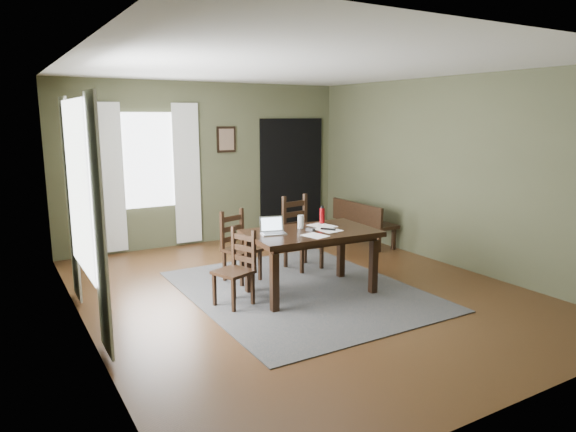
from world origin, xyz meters
TOP-DOWN VIEW (x-y plane):
  - ground at (0.00, 0.00)m, footprint 5.00×6.00m
  - room_shell at (0.00, 0.00)m, footprint 5.02×6.02m
  - rug at (0.00, 0.00)m, footprint 2.60×3.20m
  - dining_table at (0.07, -0.13)m, footprint 1.59×1.01m
  - chair_end at (-0.88, -0.03)m, footprint 0.49×0.49m
  - chair_back_left at (-0.47, 0.76)m, footprint 0.51×0.51m
  - chair_back_right at (0.54, 0.84)m, footprint 0.50×0.51m
  - bench at (2.15, 1.49)m, footprint 0.41×1.29m
  - laptop at (-0.39, -0.01)m, footprint 0.33×0.29m
  - computer_mouse at (0.06, -0.13)m, footprint 0.09×0.12m
  - tv_remote at (0.27, -0.20)m, footprint 0.15×0.17m
  - drinking_glass at (0.03, 0.05)m, footprint 0.08×0.08m
  - water_bottle at (0.42, 0.16)m, footprint 0.07×0.07m
  - paper_b at (0.27, -0.20)m, footprint 0.28×0.34m
  - paper_d at (0.34, 0.03)m, footprint 0.30×0.37m
  - paper_e at (-0.03, -0.37)m, footprint 0.27×0.32m
  - window_left at (-2.47, 0.20)m, footprint 0.01×1.30m
  - window_back at (-1.00, 2.97)m, footprint 1.00×0.01m
  - curtain_left_near at (-2.44, -0.62)m, footprint 0.03×0.48m
  - curtain_left_far at (-2.44, 1.02)m, footprint 0.03×0.48m
  - curtain_back_left at (-1.62, 2.94)m, footprint 0.44×0.03m
  - curtain_back_right at (-0.38, 2.94)m, footprint 0.44×0.03m
  - framed_picture at (0.35, 2.97)m, footprint 0.34×0.03m
  - doorway_back at (1.65, 2.97)m, footprint 1.30×0.03m

SIDE VIEW (x-z plane):
  - ground at x=0.00m, z-range -0.01..0.00m
  - rug at x=0.00m, z-range 0.00..0.01m
  - chair_end at x=-0.88m, z-range -0.01..0.86m
  - bench at x=2.15m, z-range 0.07..0.80m
  - chair_back_left at x=-0.47m, z-range -0.01..0.92m
  - chair_back_right at x=0.54m, z-range -0.01..1.02m
  - dining_table at x=0.07m, z-range 0.30..1.07m
  - paper_e at x=-0.03m, z-range 0.78..0.79m
  - paper_b at x=0.27m, z-range 0.78..0.79m
  - paper_d at x=0.34m, z-range 0.78..0.79m
  - tv_remote at x=0.27m, z-range 0.78..0.80m
  - computer_mouse at x=0.06m, z-range 0.78..0.82m
  - laptop at x=-0.39m, z-range 0.74..0.93m
  - drinking_glass at x=0.03m, z-range 0.78..0.95m
  - water_bottle at x=0.42m, z-range 0.77..1.01m
  - doorway_back at x=1.65m, z-range 0.00..2.10m
  - curtain_left_near at x=-2.44m, z-range 0.05..2.35m
  - curtain_left_far at x=-2.44m, z-range 0.05..2.35m
  - curtain_back_left at x=-1.62m, z-range 0.05..2.35m
  - curtain_back_right at x=-0.38m, z-range 0.05..2.35m
  - window_left at x=-2.47m, z-range 0.60..2.30m
  - window_back at x=-1.00m, z-range 0.70..2.20m
  - framed_picture at x=0.35m, z-range 1.53..1.97m
  - room_shell at x=0.00m, z-range 0.45..3.16m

